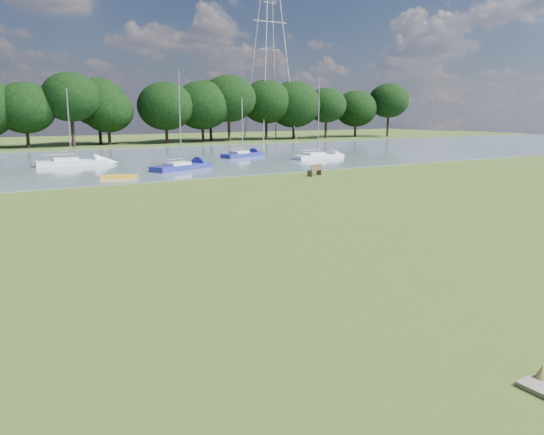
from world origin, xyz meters
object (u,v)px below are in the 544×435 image
pylon (270,21)px  sailboat_5 (317,155)px  sailboat_1 (242,153)px  sailboat_6 (181,165)px  sailboat_0 (71,161)px  riverbank_bench (315,170)px  kayak (119,177)px

pylon → sailboat_5: 46.29m
sailboat_1 → sailboat_6: (-11.68, -9.56, 0.02)m
pylon → sailboat_0: pylon is taller
sailboat_6 → pylon: bearing=26.6°
riverbank_bench → sailboat_5: (9.95, 13.38, -0.01)m
pylon → sailboat_1: size_ratio=5.04×
sailboat_1 → sailboat_6: 15.09m
sailboat_5 → sailboat_6: size_ratio=1.03×
pylon → sailboat_1: pylon is taller
riverbank_bench → sailboat_6: size_ratio=0.19×
sailboat_1 → sailboat_5: size_ratio=0.74×
riverbank_bench → kayak: (-15.16, 6.70, -0.31)m
pylon → sailboat_6: (-34.37, -40.82, -21.34)m
sailboat_0 → sailboat_6: bearing=-46.2°
kayak → sailboat_5: 25.98m
sailboat_5 → sailboat_0: bearing=160.8°
pylon → sailboat_6: bearing=-130.1°
kayak → sailboat_5: (25.10, 6.67, 0.30)m
riverbank_bench → sailboat_1: sailboat_1 is taller
sailboat_0 → sailboat_5: (26.38, -6.52, -0.02)m
kayak → sailboat_0: (-1.27, 13.19, 0.33)m
sailboat_0 → sailboat_5: bearing=-10.6°
kayak → sailboat_0: sailboat_0 is taller
pylon → sailboat_0: bearing=-143.7°
kayak → pylon: pylon is taller
riverbank_bench → sailboat_6: bearing=108.1°
pylon → kayak: bearing=-132.9°
sailboat_5 → sailboat_6: 18.47m
riverbank_bench → kayak: 16.58m
sailboat_1 → sailboat_5: bearing=-63.8°
kayak → pylon: 64.39m
sailboat_0 → kayak: bearing=-81.2°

